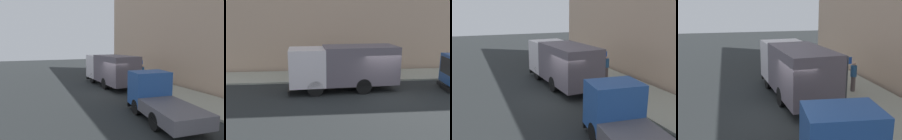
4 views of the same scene
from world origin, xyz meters
TOP-DOWN VIEW (x-y plane):
  - ground at (0.00, 0.00)m, footprint 80.00×80.00m
  - sidewalk at (4.89, 0.00)m, footprint 3.79×30.00m
  - large_utility_truck at (1.18, 2.52)m, footprint 2.93×7.38m
  - pedestrian_walking at (4.70, 2.26)m, footprint 0.51×0.51m
  - street_sign_post at (3.48, 0.63)m, footprint 0.44×0.08m

SIDE VIEW (x-z plane):
  - ground at x=0.00m, z-range 0.00..0.00m
  - sidewalk at x=4.89m, z-range 0.00..0.13m
  - pedestrian_walking at x=4.70m, z-range 0.18..1.96m
  - street_sign_post at x=3.48m, z-range 0.36..2.86m
  - large_utility_truck at x=1.18m, z-range 0.20..3.19m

